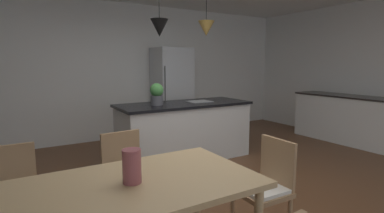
% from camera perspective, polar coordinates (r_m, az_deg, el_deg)
% --- Properties ---
extents(ground_plane, '(10.00, 8.40, 0.04)m').
position_cam_1_polar(ground_plane, '(3.54, 2.82, -17.37)').
color(ground_plane, brown).
extents(wall_back_kitchen, '(10.00, 0.12, 2.70)m').
position_cam_1_polar(wall_back_kitchen, '(6.17, -14.32, 6.48)').
color(wall_back_kitchen, white).
rests_on(wall_back_kitchen, ground_plane).
extents(dining_table, '(2.06, 0.93, 0.76)m').
position_cam_1_polar(dining_table, '(1.95, -17.73, -16.85)').
color(dining_table, tan).
rests_on(dining_table, ground_plane).
extents(chair_far_right, '(0.43, 0.43, 0.87)m').
position_cam_1_polar(chair_far_right, '(2.89, -12.42, -12.89)').
color(chair_far_right, '#A87F56').
rests_on(chair_far_right, ground_plane).
extents(chair_far_left, '(0.40, 0.40, 0.87)m').
position_cam_1_polar(chair_far_left, '(2.77, -31.47, -14.92)').
color(chair_far_left, '#A87F56').
rests_on(chair_far_left, ground_plane).
extents(chair_kitchen_end, '(0.41, 0.41, 0.87)m').
position_cam_1_polar(chair_kitchen_end, '(2.69, 14.01, -14.60)').
color(chair_kitchen_end, '#A87F56').
rests_on(chair_kitchen_end, ground_plane).
extents(kitchen_island, '(2.10, 0.84, 0.91)m').
position_cam_1_polar(kitchen_island, '(4.72, -1.49, -4.59)').
color(kitchen_island, silver).
rests_on(kitchen_island, ground_plane).
extents(side_counter_run, '(0.64, 2.50, 0.91)m').
position_cam_1_polar(side_counter_run, '(6.35, 29.61, -2.41)').
color(side_counter_run, silver).
rests_on(side_counter_run, ground_plane).
extents(refrigerator, '(0.72, 0.67, 1.84)m').
position_cam_1_polar(refrigerator, '(6.22, -3.87, 2.74)').
color(refrigerator, silver).
rests_on(refrigerator, ground_plane).
extents(pendant_over_island_main, '(0.26, 0.26, 0.80)m').
position_cam_1_polar(pendant_over_island_main, '(4.45, -6.30, 14.83)').
color(pendant_over_island_main, black).
extents(pendant_over_island_aux, '(0.26, 0.26, 0.75)m').
position_cam_1_polar(pendant_over_island_aux, '(4.85, 2.76, 14.79)').
color(pendant_over_island_aux, black).
extents(potted_plant_on_island, '(0.20, 0.20, 0.33)m').
position_cam_1_polar(potted_plant_on_island, '(4.42, -6.81, 2.45)').
color(potted_plant_on_island, '#4C4C51').
rests_on(potted_plant_on_island, kitchen_island).
extents(vase_on_dining_table, '(0.12, 0.12, 0.22)m').
position_cam_1_polar(vase_on_dining_table, '(1.95, -11.52, -11.20)').
color(vase_on_dining_table, '#994C51').
rests_on(vase_on_dining_table, dining_table).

